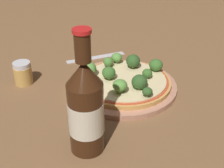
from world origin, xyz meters
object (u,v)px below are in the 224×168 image
at_px(beer_bottle, 86,108).
at_px(fork, 96,57).
at_px(pizza, 124,82).
at_px(pepper_shaker, 23,73).

bearing_deg(beer_bottle, fork, 159.03).
xyz_separation_m(pizza, fork, (-0.19, -0.01, -0.02)).
height_order(pizza, fork, pizza).
bearing_deg(pepper_shaker, pizza, 62.79).
bearing_deg(fork, beer_bottle, -111.44).
xyz_separation_m(pepper_shaker, fork, (-0.07, 0.21, -0.03)).
distance_m(pizza, fork, 0.19).
height_order(beer_bottle, pepper_shaker, beer_bottle).
relative_size(pizza, fork, 1.28).
bearing_deg(beer_bottle, pepper_shaker, -164.82).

